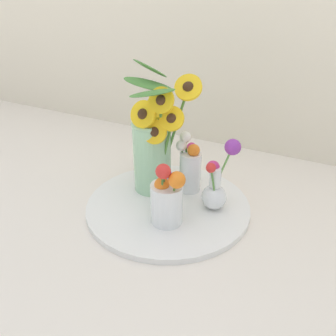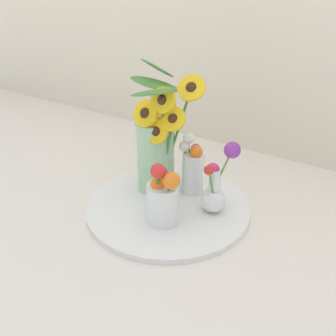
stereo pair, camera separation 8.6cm
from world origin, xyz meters
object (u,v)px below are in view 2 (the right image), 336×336
vase_small_center (163,197)px  vase_small_back (193,167)px  serving_tray (168,205)px  mason_jar_sunflowers (157,145)px  vase_bulb_right (216,188)px

vase_small_center → vase_small_back: 0.17m
serving_tray → vase_small_center: bearing=-63.8°
mason_jar_sunflowers → serving_tray: bearing=-35.2°
vase_bulb_right → vase_small_center: bearing=-126.2°
mason_jar_sunflowers → vase_small_back: size_ratio=2.04×
mason_jar_sunflowers → vase_bulb_right: bearing=-4.0°
mason_jar_sunflowers → vase_bulb_right: (0.20, -0.01, -0.07)m
serving_tray → vase_small_center: vase_small_center is taller
mason_jar_sunflowers → vase_small_back: 0.12m
mason_jar_sunflowers → vase_small_center: mason_jar_sunflowers is taller
vase_bulb_right → vase_small_back: size_ratio=1.13×
vase_small_center → mason_jar_sunflowers: bearing=130.7°
vase_bulb_right → vase_small_back: (-0.10, 0.05, 0.01)m
serving_tray → vase_small_back: size_ratio=2.52×
vase_bulb_right → serving_tray: bearing=-162.9°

